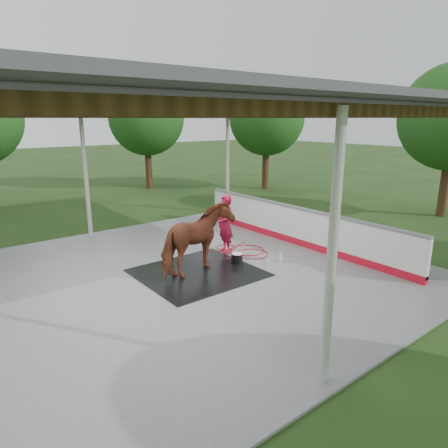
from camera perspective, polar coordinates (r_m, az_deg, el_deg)
ground at (r=9.66m, az=-8.68°, el=-8.14°), size 100.00×100.00×0.00m
concrete_slab at (r=9.65m, az=-8.68°, el=-8.00°), size 12.00×10.00×0.05m
pavilion_structure at (r=8.91m, az=-9.70°, el=16.06°), size 12.60×10.60×4.05m
dasher_board at (r=12.25m, az=10.23°, el=-0.32°), size 0.16×8.00×1.15m
tree_belt at (r=9.85m, az=-10.68°, el=14.84°), size 28.00×28.00×5.80m
rubber_mat at (r=9.95m, az=-3.75°, el=-6.93°), size 2.78×2.60×0.02m
horse at (r=9.67m, az=-3.83°, el=-2.25°), size 2.15×1.38×1.68m
handler at (r=11.19m, az=0.21°, el=-0.02°), size 0.50×0.67×1.65m
wash_bucket at (r=10.50m, az=1.86°, el=-4.92°), size 0.30×0.30×0.28m
soap_bottle_a at (r=10.74m, az=8.06°, el=-4.62°), size 0.11×0.12×0.29m
soap_bottle_b at (r=10.50m, az=6.35°, el=-5.35°), size 0.11×0.11×0.18m
hose_coil at (r=11.42m, az=2.33°, el=-4.00°), size 1.78×1.63×0.02m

